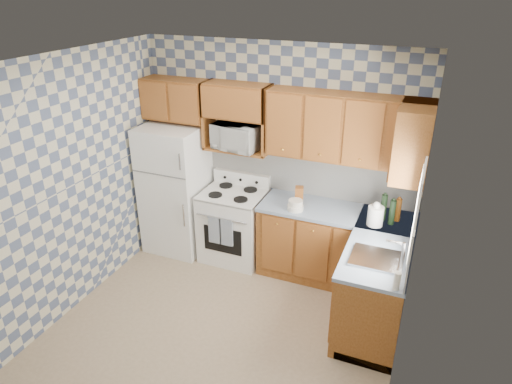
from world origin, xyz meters
TOP-DOWN VIEW (x-y plane):
  - floor at (0.00, 0.00)m, footprint 3.40×3.40m
  - back_wall at (0.00, 1.60)m, footprint 3.40×0.02m
  - right_wall at (1.70, 0.00)m, footprint 0.02×3.20m
  - backsplash_back at (0.40, 1.59)m, footprint 2.60×0.02m
  - backsplash_right at (1.69, 0.80)m, footprint 0.02×1.60m
  - refrigerator at (-1.27, 1.25)m, footprint 0.75×0.70m
  - stove_body at (-0.47, 1.28)m, footprint 0.76×0.65m
  - cooktop at (-0.47, 1.28)m, footprint 0.76×0.65m
  - backguard at (-0.47, 1.55)m, footprint 0.76×0.08m
  - dish_towel_left at (-0.56, 0.93)m, footprint 0.17×0.02m
  - dish_towel_right at (-0.41, 0.93)m, footprint 0.17×0.02m
  - base_cabinets_back at (0.82, 1.30)m, footprint 1.75×0.60m
  - base_cabinets_right at (1.40, 0.80)m, footprint 0.60×1.60m
  - countertop_back at (0.82, 1.30)m, footprint 1.77×0.63m
  - countertop_right at (1.40, 0.80)m, footprint 0.63×1.60m
  - upper_cabinets_back at (0.82, 1.44)m, footprint 1.75×0.33m
  - upper_cabinets_fridge at (-1.29, 1.44)m, footprint 0.82×0.33m
  - upper_cabinets_right at (1.53, 1.25)m, footprint 0.33×0.70m
  - microwave_shelf at (-0.47, 1.44)m, footprint 0.80×0.33m
  - microwave at (-0.47, 1.42)m, footprint 0.60×0.44m
  - sink at (1.40, 0.45)m, footprint 0.48×0.40m
  - window at (1.69, 0.45)m, footprint 0.02×0.66m
  - bottle_0 at (1.33, 1.27)m, footprint 0.07×0.07m
  - bottle_1 at (1.43, 1.21)m, footprint 0.07×0.07m
  - bottle_2 at (1.48, 1.31)m, footprint 0.07×0.07m
  - knife_block at (0.37, 1.30)m, footprint 0.12×0.12m
  - electric_kettle at (1.27, 1.11)m, footprint 0.17×0.17m
  - food_containers at (0.38, 1.13)m, footprint 0.18×0.18m
  - soap_bottle at (1.62, 0.05)m, footprint 0.06×0.06m

SIDE VIEW (x-z plane):
  - floor at x=0.00m, z-range 0.00..0.00m
  - base_cabinets_back at x=0.82m, z-range 0.00..0.88m
  - base_cabinets_right at x=1.40m, z-range 0.00..0.88m
  - stove_body at x=-0.47m, z-range 0.00..0.90m
  - dish_towel_left at x=-0.56m, z-range 0.38..0.73m
  - dish_towel_right at x=-0.41m, z-range 0.38..0.73m
  - refrigerator at x=-1.27m, z-range 0.00..1.68m
  - countertop_back at x=0.82m, z-range 0.88..0.92m
  - countertop_right at x=1.40m, z-range 0.88..0.92m
  - cooktop at x=-0.47m, z-range 0.89..0.92m
  - sink at x=1.40m, z-range 0.91..0.94m
  - food_containers at x=0.38m, z-range 0.92..1.04m
  - backguard at x=-0.47m, z-range 0.92..1.08m
  - soap_bottle at x=1.62m, z-range 0.92..1.09m
  - knife_block at x=0.37m, z-range 0.92..1.13m
  - electric_kettle at x=1.27m, z-range 0.92..1.13m
  - bottle_2 at x=1.48m, z-range 0.92..1.18m
  - bottle_1 at x=1.43m, z-range 0.92..1.20m
  - bottle_0 at x=1.33m, z-range 0.92..1.22m
  - backsplash_back at x=0.40m, z-range 0.92..1.48m
  - backsplash_right at x=1.69m, z-range 0.92..1.48m
  - back_wall at x=0.00m, z-range 0.00..2.70m
  - right_wall at x=1.70m, z-range 0.00..2.70m
  - microwave_shelf at x=-0.47m, z-range 1.42..1.45m
  - window at x=1.69m, z-range 1.02..1.88m
  - microwave at x=-0.47m, z-range 1.45..1.76m
  - upper_cabinets_back at x=0.82m, z-range 1.48..2.22m
  - upper_cabinets_right at x=1.53m, z-range 1.48..2.22m
  - upper_cabinets_fridge at x=-1.29m, z-range 1.72..2.22m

